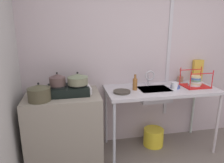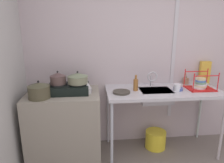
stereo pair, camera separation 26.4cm
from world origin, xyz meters
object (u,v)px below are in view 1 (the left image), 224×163
(percolator, at_px, (88,89))
(bucket_on_floor, at_px, (153,137))
(small_bowl_on_drainboard, at_px, (175,87))
(pot_beside_stove, at_px, (39,93))
(dish_rack, at_px, (195,82))
(faucet, at_px, (150,76))
(utensil_jar, at_px, (180,79))
(sink_basin, at_px, (154,94))
(bottle_by_sink, at_px, (135,84))
(pot_on_left_burner, at_px, (57,80))
(pot_on_right_burner, at_px, (78,79))
(frying_pan, at_px, (122,92))
(cup_by_rack, at_px, (175,86))
(cereal_box, at_px, (197,70))
(stove, at_px, (68,90))

(percolator, distance_m, bucket_on_floor, 1.28)
(percolator, relative_size, small_bowl_on_drainboard, 1.13)
(pot_beside_stove, relative_size, dish_rack, 0.74)
(percolator, relative_size, faucet, 0.62)
(pot_beside_stove, distance_m, utensil_jar, 2.03)
(sink_basin, height_order, bottle_by_sink, bottle_by_sink)
(pot_beside_stove, distance_m, dish_rack, 2.06)
(pot_on_left_burner, bearing_deg, pot_on_right_burner, 0.00)
(faucet, relative_size, small_bowl_on_drainboard, 1.82)
(frying_pan, relative_size, cup_by_rack, 2.45)
(pot_on_right_burner, xyz_separation_m, small_bowl_on_drainboard, (1.30, -0.03, -0.17))
(frying_pan, xyz_separation_m, small_bowl_on_drainboard, (0.76, 0.04, 0.00))
(pot_beside_stove, xyz_separation_m, utensil_jar, (1.98, 0.43, -0.05))
(percolator, xyz_separation_m, utensil_jar, (1.42, 0.31, -0.03))
(faucet, distance_m, dish_rack, 0.64)
(faucet, bearing_deg, pot_on_right_burner, -172.54)
(bottle_by_sink, distance_m, bucket_on_floor, 0.93)
(cereal_box, bearing_deg, pot_on_right_burner, -165.79)
(pot_beside_stove, bearing_deg, percolator, 12.49)
(pot_on_right_burner, xyz_separation_m, percolator, (0.12, -0.04, -0.12))
(cereal_box, bearing_deg, frying_pan, -159.08)
(frying_pan, bearing_deg, bottle_by_sink, 22.99)
(pot_on_right_burner, distance_m, utensil_jar, 1.57)
(dish_rack, distance_m, cup_by_rack, 0.34)
(faucet, xyz_separation_m, utensil_jar, (0.55, 0.13, -0.10))
(cereal_box, distance_m, utensil_jar, 0.31)
(pot_on_left_burner, relative_size, percolator, 1.39)
(pot_on_right_burner, height_order, utensil_jar, pot_on_right_burner)
(dish_rack, bearing_deg, pot_beside_stove, -175.58)
(pot_beside_stove, relative_size, bottle_by_sink, 1.23)
(sink_basin, relative_size, bucket_on_floor, 1.41)
(stove, xyz_separation_m, percolator, (0.25, -0.04, 0.01))
(cup_by_rack, height_order, utensil_jar, utensil_jar)
(pot_on_right_burner, xyz_separation_m, dish_rack, (1.62, -0.01, -0.13))
(stove, bearing_deg, small_bowl_on_drainboard, -1.37)
(pot_on_left_burner, distance_m, cereal_box, 2.09)
(utensil_jar, bearing_deg, sink_basin, -153.44)
(cup_by_rack, bearing_deg, utensil_jar, 50.56)
(dish_rack, bearing_deg, pot_on_right_burner, 179.62)
(pot_on_right_burner, distance_m, bucket_on_floor, 1.45)
(small_bowl_on_drainboard, xyz_separation_m, utensil_jar, (0.24, 0.30, 0.02))
(percolator, height_order, bucket_on_floor, percolator)
(pot_on_right_burner, bearing_deg, percolator, -19.95)
(cereal_box, xyz_separation_m, utensil_jar, (-0.28, -0.01, -0.12))
(dish_rack, xyz_separation_m, bottle_by_sink, (-0.87, 0.02, 0.02))
(pot_on_left_burner, bearing_deg, utensil_jar, 8.38)
(percolator, height_order, cup_by_rack, percolator)
(cereal_box, bearing_deg, cup_by_rack, -143.23)
(frying_pan, relative_size, bottle_by_sink, 1.06)
(faucet, distance_m, bottle_by_sink, 0.29)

